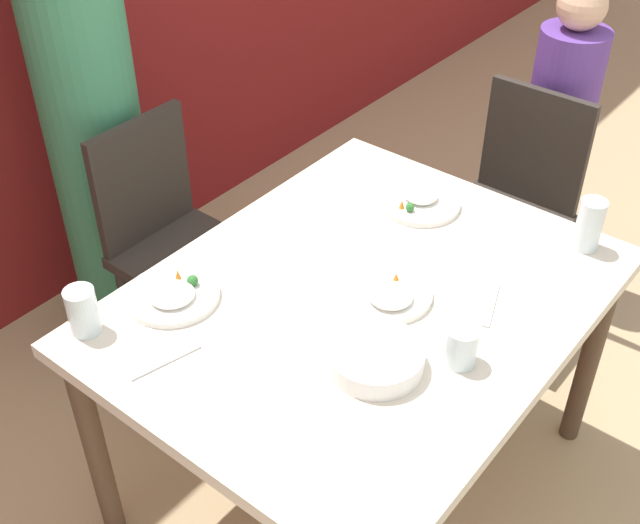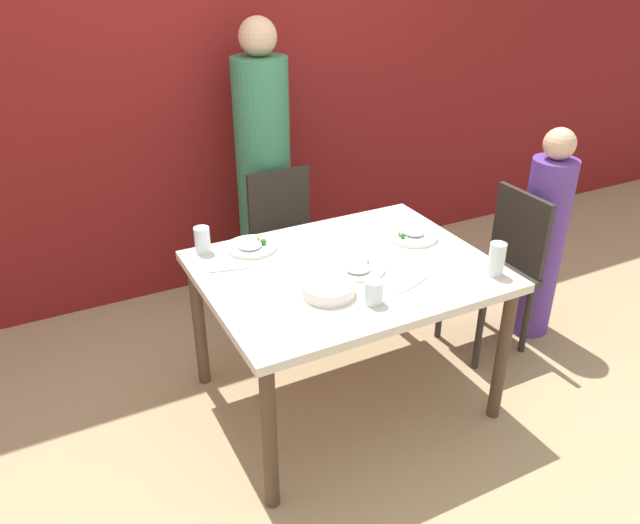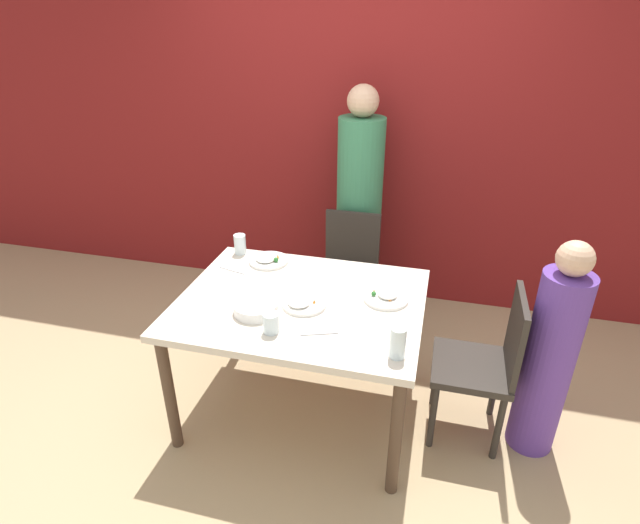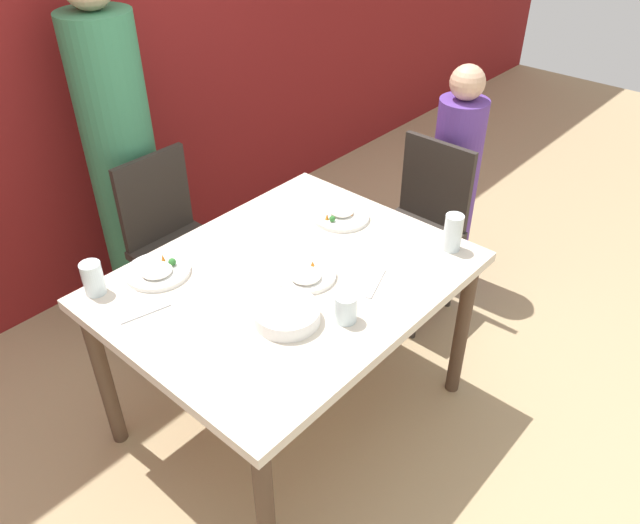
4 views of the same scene
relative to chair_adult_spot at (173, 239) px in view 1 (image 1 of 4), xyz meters
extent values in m
plane|color=tan|center=(-0.09, -0.84, -0.48)|extent=(10.00, 10.00, 0.00)
cube|color=beige|center=(-0.09, -0.84, 0.24)|extent=(1.28, 1.01, 0.04)
cylinder|color=#4C3828|center=(0.49, -1.29, -0.13)|extent=(0.06, 0.06, 0.70)
cylinder|color=#4C3828|center=(-0.67, -0.40, -0.13)|extent=(0.06, 0.06, 0.70)
cylinder|color=#4C3828|center=(0.49, -0.40, -0.13)|extent=(0.06, 0.06, 0.70)
cube|color=#2D2823|center=(0.00, -0.07, -0.05)|extent=(0.40, 0.40, 0.04)
cube|color=#2D2823|center=(0.00, 0.12, 0.19)|extent=(0.38, 0.03, 0.43)
cylinder|color=#2D2823|center=(-0.17, -0.23, -0.28)|extent=(0.04, 0.04, 0.42)
cylinder|color=#2D2823|center=(0.16, -0.23, -0.28)|extent=(0.04, 0.04, 0.42)
cylinder|color=#2D2823|center=(-0.17, 0.10, -0.28)|extent=(0.04, 0.04, 0.42)
cylinder|color=#2D2823|center=(0.16, 0.10, -0.28)|extent=(0.04, 0.04, 0.42)
cube|color=#2D2823|center=(0.82, -0.79, -0.05)|extent=(0.40, 0.40, 0.04)
cube|color=#2D2823|center=(1.00, -0.79, 0.19)|extent=(0.03, 0.38, 0.43)
cylinder|color=#2D2823|center=(0.65, -0.62, -0.28)|extent=(0.04, 0.04, 0.42)
cylinder|color=#2D2823|center=(0.65, -0.95, -0.28)|extent=(0.04, 0.04, 0.42)
cylinder|color=#2D2823|center=(0.98, -0.62, -0.28)|extent=(0.04, 0.04, 0.42)
cylinder|color=#2D2823|center=(0.98, -0.95, -0.28)|extent=(0.04, 0.04, 0.42)
cylinder|color=#387F56|center=(0.00, 0.33, 0.25)|extent=(0.32, 0.32, 1.47)
cylinder|color=#5B3893|center=(1.18, -0.79, 0.03)|extent=(0.24, 0.24, 1.04)
sphere|color=#DBAD89|center=(1.18, -0.79, 0.64)|extent=(0.17, 0.17, 0.17)
cylinder|color=white|center=(-0.28, -1.02, 0.29)|extent=(0.22, 0.22, 0.05)
cylinder|color=#BC5123|center=(-0.28, -1.02, 0.31)|extent=(0.20, 0.20, 0.01)
cylinder|color=white|center=(-0.40, -0.47, 0.27)|extent=(0.24, 0.24, 0.02)
ellipsoid|color=white|center=(-0.42, -0.49, 0.29)|extent=(0.12, 0.12, 0.02)
cone|color=orange|center=(-0.35, -0.45, 0.29)|extent=(0.02, 0.02, 0.03)
sphere|color=#2D702D|center=(-0.35, -0.49, 0.29)|extent=(0.03, 0.03, 0.03)
cylinder|color=white|center=(-0.06, -0.90, 0.27)|extent=(0.23, 0.23, 0.02)
ellipsoid|color=white|center=(-0.08, -0.92, 0.29)|extent=(0.11, 0.11, 0.02)
cone|color=orange|center=(-0.01, -0.89, 0.29)|extent=(0.02, 0.02, 0.02)
cone|color=orange|center=(-0.10, -0.91, 0.29)|extent=(0.02, 0.02, 0.02)
cylinder|color=white|center=(0.34, -0.73, 0.27)|extent=(0.24, 0.24, 0.02)
ellipsoid|color=white|center=(0.35, -0.73, 0.29)|extent=(0.10, 0.10, 0.03)
cone|color=orange|center=(0.28, -0.71, 0.29)|extent=(0.02, 0.02, 0.03)
sphere|color=#2D702D|center=(0.28, -0.74, 0.29)|extent=(0.03, 0.03, 0.03)
cone|color=orange|center=(0.37, -0.77, 0.29)|extent=(0.02, 0.02, 0.03)
cylinder|color=silver|center=(-0.62, -0.40, 0.32)|extent=(0.07, 0.07, 0.12)
cylinder|color=silver|center=(0.45, -1.20, 0.34)|extent=(0.07, 0.07, 0.15)
cylinder|color=silver|center=(-0.14, -1.16, 0.31)|extent=(0.08, 0.08, 0.10)
cube|color=silver|center=(-0.57, -0.63, 0.26)|extent=(0.18, 0.06, 0.01)
cube|color=silver|center=(0.08, -1.12, 0.26)|extent=(0.18, 0.08, 0.01)
camera|label=1|loc=(-1.38, -1.74, 1.58)|focal=45.00mm
camera|label=2|loc=(-1.32, -2.98, 1.59)|focal=35.00mm
camera|label=3|loc=(0.57, -3.00, 1.64)|focal=28.00mm
camera|label=4|loc=(-1.39, -2.15, 1.64)|focal=35.00mm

